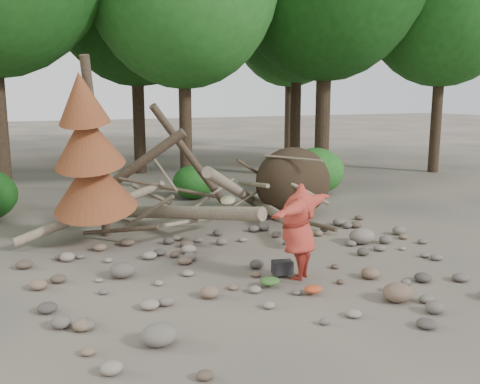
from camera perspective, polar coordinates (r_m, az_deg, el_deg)
name	(u,v)px	position (r m, az deg, el deg)	size (l,w,h in m)	color
ground	(283,274)	(10.66, 4.57, -8.70)	(120.00, 120.00, 0.00)	#514C44
deadfall_pile	(276,185)	(14.97, 3.83, 0.75)	(8.55, 5.24, 3.30)	#332619
dead_conifer	(90,156)	(12.42, -15.74, 3.72)	(2.06, 2.16, 4.35)	#4C3F30
bush_mid	(194,182)	(17.81, -4.96, 1.06)	(1.40, 1.40, 1.12)	#1F601B
bush_right	(315,171)	(18.82, 8.04, 2.26)	(2.00, 2.00, 1.60)	#287223
frisbee_thrower	(299,232)	(9.94, 6.27, -4.21)	(2.71, 1.75, 1.81)	#AE3327
backpack	(282,270)	(10.47, 4.53, -8.33)	(0.38, 0.26, 0.26)	black
cloth_green	(270,284)	(9.92, 3.20, -9.75)	(0.38, 0.32, 0.14)	#366227
cloth_orange	(313,292)	(9.65, 7.82, -10.50)	(0.33, 0.27, 0.12)	#B5401F
boulder_front_left	(159,335)	(7.88, -8.61, -14.81)	(0.52, 0.47, 0.31)	#6B6459
boulder_front_right	(398,292)	(9.65, 16.50, -10.24)	(0.53, 0.48, 0.32)	brown
boulder_mid_right	(362,236)	(12.93, 12.87, -4.60)	(0.61, 0.55, 0.37)	gray
boulder_mid_left	(122,270)	(10.63, -12.45, -8.14)	(0.49, 0.44, 0.30)	#5D574E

